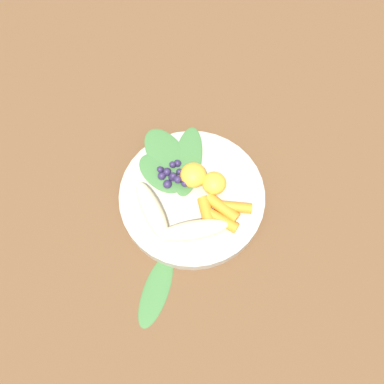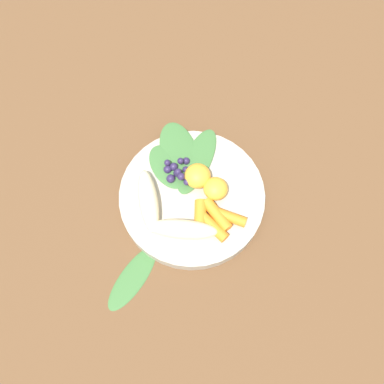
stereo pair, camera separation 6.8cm
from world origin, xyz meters
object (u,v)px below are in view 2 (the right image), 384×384
(bowl, at_px, (192,197))
(banana_peeled_left, at_px, (183,229))
(orange_segment_near, at_px, (198,176))
(banana_peeled_right, at_px, (148,201))
(kale_leaf_stray, at_px, (131,277))

(bowl, distance_m, banana_peeled_left, 0.07)
(banana_peeled_left, bearing_deg, orange_segment_near, 80.25)
(bowl, height_order, banana_peeled_right, banana_peeled_right)
(banana_peeled_right, relative_size, kale_leaf_stray, 0.93)
(banana_peeled_left, xyz_separation_m, orange_segment_near, (-0.03, 0.09, 0.00))
(kale_leaf_stray, bearing_deg, orange_segment_near, 178.77)
(banana_peeled_left, distance_m, banana_peeled_right, 0.07)
(banana_peeled_left, bearing_deg, kale_leaf_stray, -136.38)
(bowl, distance_m, orange_segment_near, 0.04)
(banana_peeled_right, distance_m, orange_segment_near, 0.09)
(banana_peeled_right, bearing_deg, orange_segment_near, 108.15)
(orange_segment_near, bearing_deg, kale_leaf_stray, -88.87)
(bowl, distance_m, banana_peeled_right, 0.08)
(kale_leaf_stray, bearing_deg, banana_peeled_right, -160.70)
(bowl, height_order, kale_leaf_stray, bowl)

